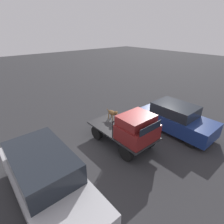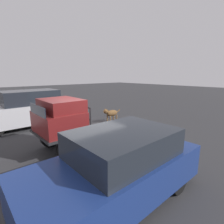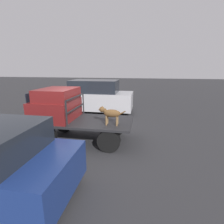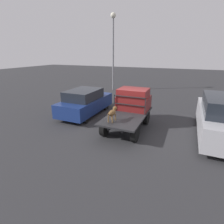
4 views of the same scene
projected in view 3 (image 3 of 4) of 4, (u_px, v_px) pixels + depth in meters
name	position (u px, v px, depth m)	size (l,w,h in m)	color
ground_plane	(84.00, 140.00, 6.90)	(80.00, 80.00, 0.00)	#2D2D30
flatbed_truck	(83.00, 126.00, 6.75)	(3.74, 1.86, 0.84)	black
truck_cab	(57.00, 105.00, 6.73)	(1.49, 1.74, 1.18)	maroon
truck_headboard	(76.00, 105.00, 6.59)	(0.04, 1.74, 0.90)	#232326
dog	(110.00, 113.00, 6.05)	(0.97, 0.27, 0.67)	brown
parked_pickup_far	(92.00, 97.00, 10.97)	(5.20, 1.89, 2.03)	black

